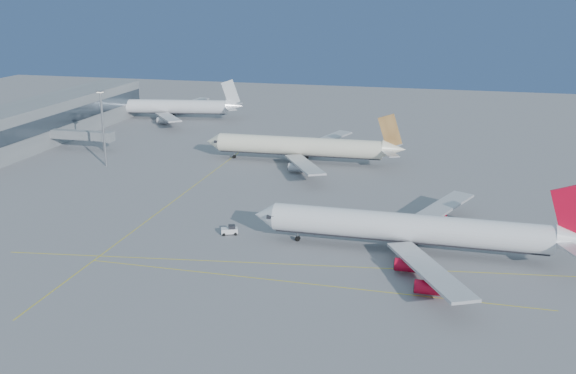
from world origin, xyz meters
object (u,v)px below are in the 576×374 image
Objects in this scene: airliner_third at (170,107)px; light_mast at (103,122)px; airliner_virgin at (415,229)px; pushback_tug at (230,230)px; airliner_etihad at (303,147)px.

light_mast is at bearing -90.26° from airliner_third.
pushback_tug is (-41.41, 0.47, -4.25)m from airliner_virgin.
airliner_etihad is at bearing -48.40° from airliner_third.
airliner_third is at bearing 131.97° from airliner_virgin.
pushback_tug is at bearing 179.63° from airliner_virgin.
airliner_etihad is 93.24m from airliner_third.
airliner_virgin is at bearing -57.94° from airliner_third.
airliner_third reaches higher than pushback_tug.
light_mast is (-59.82, -19.75, 9.02)m from airliner_etihad.
airliner_etihad is 2.72× the size of light_mast.
airliner_virgin is 1.09× the size of airliner_third.
light_mast is (-57.74, 47.18, 13.26)m from pushback_tug.
light_mast reaches higher than pushback_tug.
airliner_virgin is 168.45m from airliner_third.
light_mast reaches higher than airliner_virgin.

